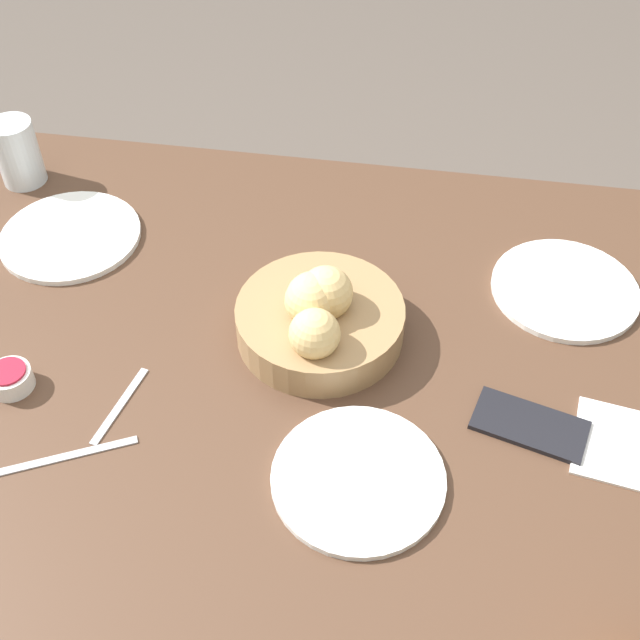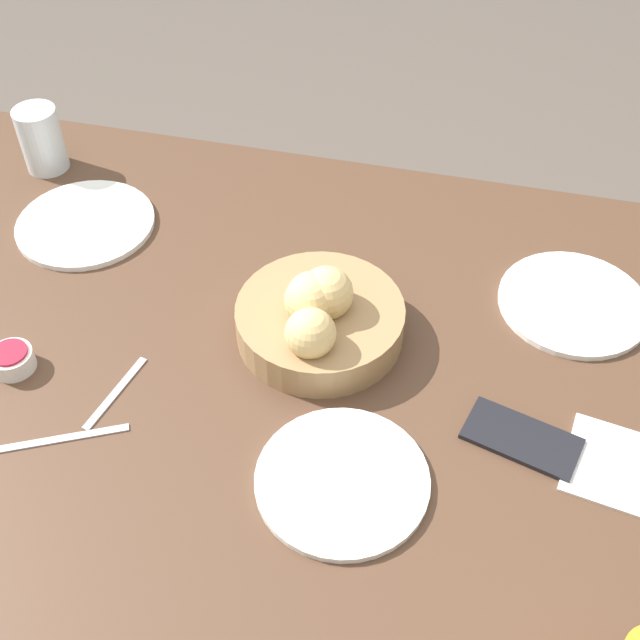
{
  "view_description": "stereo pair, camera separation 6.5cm",
  "coord_description": "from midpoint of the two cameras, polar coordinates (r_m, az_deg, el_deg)",
  "views": [
    {
      "loc": [
        -0.21,
        0.75,
        1.61
      ],
      "look_at": [
        -0.08,
        -0.05,
        0.77
      ],
      "focal_mm": 45.0,
      "sensor_mm": 36.0,
      "label": 1
    },
    {
      "loc": [
        -0.27,
        0.74,
        1.61
      ],
      "look_at": [
        -0.08,
        -0.05,
        0.77
      ],
      "focal_mm": 45.0,
      "sensor_mm": 36.0,
      "label": 2
    }
  ],
  "objects": [
    {
      "name": "ground_plane",
      "position": [
        1.79,
        -3.98,
        -18.14
      ],
      "size": [
        10.0,
        10.0,
        0.0
      ],
      "primitive_type": "plane",
      "color": "#564C44"
    },
    {
      "name": "cell_phone",
      "position": [
        1.11,
        13.07,
        -7.35
      ],
      "size": [
        0.16,
        0.11,
        0.01
      ],
      "color": "black",
      "rests_on": "dining_table"
    },
    {
      "name": "water_tumbler",
      "position": [
        1.55,
        -21.87,
        10.97
      ],
      "size": [
        0.08,
        0.08,
        0.12
      ],
      "color": "silver",
      "rests_on": "dining_table"
    },
    {
      "name": "dining_table",
      "position": [
        1.24,
        -5.49,
        -4.99
      ],
      "size": [
        1.45,
        0.98,
        0.74
      ],
      "color": "#4C3323",
      "rests_on": "ground_plane"
    },
    {
      "name": "bread_basket",
      "position": [
        1.16,
        -1.69,
        0.26
      ],
      "size": [
        0.25,
        0.25,
        0.12
      ],
      "color": "#99754C",
      "rests_on": "dining_table"
    },
    {
      "name": "fork_silver",
      "position": [
        1.12,
        -19.24,
        -9.21
      ],
      "size": [
        0.17,
        0.09,
        0.0
      ],
      "color": "#B7B7BC",
      "rests_on": "dining_table"
    },
    {
      "name": "jam_bowl_berry",
      "position": [
        1.21,
        -22.63,
        -3.91
      ],
      "size": [
        0.06,
        0.06,
        0.03
      ],
      "color": "white",
      "rests_on": "dining_table"
    },
    {
      "name": "plate_near_left",
      "position": [
        1.3,
        15.67,
        2.09
      ],
      "size": [
        0.23,
        0.23,
        0.01
      ],
      "color": "white",
      "rests_on": "dining_table"
    },
    {
      "name": "plate_far_center",
      "position": [
        1.03,
        0.91,
        -11.25
      ],
      "size": [
        0.22,
        0.22,
        0.01
      ],
      "color": "white",
      "rests_on": "dining_table"
    },
    {
      "name": "plate_near_right",
      "position": [
        1.42,
        -18.59,
        5.65
      ],
      "size": [
        0.23,
        0.23,
        0.01
      ],
      "color": "white",
      "rests_on": "dining_table"
    },
    {
      "name": "spoon_coffee",
      "position": [
        1.15,
        -15.63,
        -5.93
      ],
      "size": [
        0.04,
        0.14,
        0.0
      ],
      "color": "#B7B7BC",
      "rests_on": "dining_table"
    },
    {
      "name": "napkin",
      "position": [
        1.13,
        19.31,
        -8.53
      ],
      "size": [
        0.15,
        0.15,
        0.0
      ],
      "color": "white",
      "rests_on": "dining_table"
    }
  ]
}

